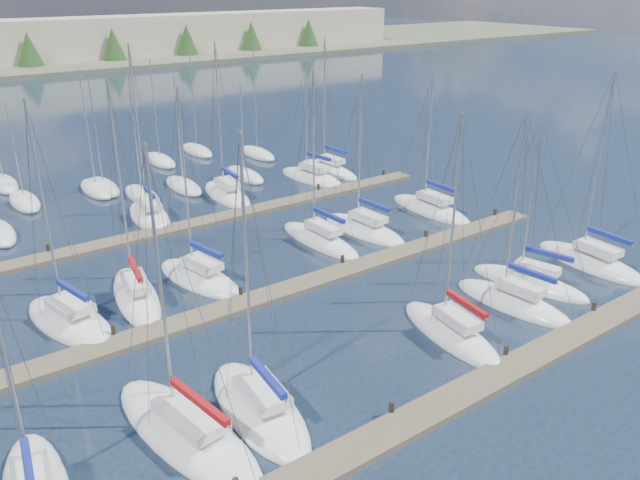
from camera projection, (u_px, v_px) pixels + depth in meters
ground at (92, 148)px, 73.28m from camera, size 400.00×400.00×0.00m
dock_near at (466, 393)px, 29.90m from camera, size 44.00×1.93×1.10m
dock_mid at (302, 285)px, 40.36m from camera, size 44.00×1.93×1.10m
dock_far at (205, 221)px, 50.82m from camera, size 44.00×1.93×1.10m
sailboat_m at (430, 209)px, 53.44m from camera, size 2.80×8.84×12.28m
sailboat_d at (451, 333)px, 34.84m from camera, size 3.62×8.28×13.17m
sailboat_k at (320, 240)px, 47.14m from camera, size 2.65×8.92×13.44m
sailboat_e at (513, 302)px, 38.14m from camera, size 3.36×8.11×12.64m
sailboat_b at (186, 432)px, 27.28m from camera, size 4.63×10.50×13.72m
sailboat_g at (590, 262)px, 43.55m from camera, size 3.32×8.49×13.92m
sailboat_j at (200, 278)px, 41.21m from camera, size 4.25×8.29×13.34m
sailboat_p at (227, 194)px, 57.09m from camera, size 3.68×8.74×14.32m
sailboat_o at (149, 215)px, 52.03m from camera, size 3.95×8.19×14.70m
sailboat_c at (260, 408)px, 28.79m from camera, size 3.92×8.56×13.78m
sailboat_q at (312, 177)px, 61.89m from camera, size 3.93×8.61×12.08m
sailboat_r at (329, 170)px, 64.37m from camera, size 2.84×8.61×13.92m
sailboat_h at (70, 321)px, 36.11m from camera, size 4.77×8.59×13.61m
sailboat_f at (530, 283)px, 40.56m from camera, size 4.05×8.12×11.41m
sailboat_i at (136, 296)px, 38.89m from camera, size 4.00×9.03×14.22m
sailboat_l at (364, 229)px, 49.15m from camera, size 3.43×8.68×12.86m
distant_boats at (98, 187)px, 58.69m from camera, size 36.93×20.75×13.30m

